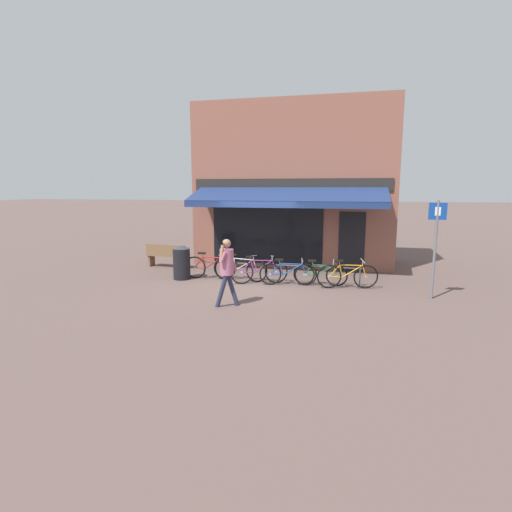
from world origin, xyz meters
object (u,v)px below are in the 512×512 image
at_px(bicycle_orange, 347,276).
at_px(park_bench, 167,255).
at_px(bicycle_blue, 288,273).
at_px(bicycle_green, 320,274).
at_px(parking_sign, 436,240).
at_px(bicycle_red, 210,267).
at_px(pedestrian_adult, 227,265).
at_px(bicycle_silver, 240,269).
at_px(bicycle_purple, 259,271).
at_px(litter_bin, 182,262).

xyz_separation_m(bicycle_orange, park_bench, (-6.58, 1.71, 0.08)).
distance_m(bicycle_blue, bicycle_green, 0.97).
bearing_deg(bicycle_orange, parking_sign, -26.88).
xyz_separation_m(bicycle_red, pedestrian_adult, (1.48, -2.78, 0.66)).
xyz_separation_m(bicycle_green, park_bench, (-5.77, 1.52, 0.11)).
xyz_separation_m(bicycle_silver, pedestrian_adult, (0.45, -2.80, 0.67)).
bearing_deg(bicycle_purple, litter_bin, 160.15).
xyz_separation_m(bicycle_purple, bicycle_green, (1.88, 0.13, -0.03)).
xyz_separation_m(bicycle_red, bicycle_purple, (1.69, -0.21, -0.00)).
bearing_deg(pedestrian_adult, bicycle_green, -134.17).
relative_size(bicycle_green, pedestrian_adult, 0.96).
xyz_separation_m(bicycle_green, parking_sign, (3.02, -0.77, 1.24)).
bearing_deg(litter_bin, bicycle_purple, 0.59).
distance_m(litter_bin, parking_sign, 7.56).
distance_m(bicycle_blue, pedestrian_adult, 2.85).
relative_size(bicycle_red, bicycle_silver, 0.96).
distance_m(bicycle_orange, litter_bin, 5.25).
bearing_deg(bicycle_purple, bicycle_blue, -23.62).
height_order(bicycle_green, pedestrian_adult, pedestrian_adult).
distance_m(bicycle_purple, park_bench, 4.23).
bearing_deg(bicycle_red, parking_sign, -10.72).
bearing_deg(bicycle_green, litter_bin, -179.04).
height_order(bicycle_silver, bicycle_purple, bicycle_purple).
bearing_deg(bicycle_red, park_bench, 143.47).
height_order(bicycle_silver, park_bench, park_bench).
height_order(bicycle_purple, bicycle_blue, bicycle_purple).
bearing_deg(park_bench, bicycle_blue, -14.89).
bearing_deg(bicycle_green, parking_sign, -15.20).
bearing_deg(pedestrian_adult, bicycle_blue, -120.58).
bearing_deg(litter_bin, bicycle_blue, -0.41).
relative_size(bicycle_orange, park_bench, 1.09).
bearing_deg(park_bench, litter_bin, -47.01).
relative_size(bicycle_silver, pedestrian_adult, 1.05).
distance_m(bicycle_red, bicycle_silver, 1.04).
relative_size(litter_bin, parking_sign, 0.42).
height_order(litter_bin, parking_sign, parking_sign).
xyz_separation_m(litter_bin, parking_sign, (7.47, -0.61, 1.04)).
bearing_deg(bicycle_green, bicycle_blue, -170.56).
bearing_deg(bicycle_purple, pedestrian_adult, -115.17).
distance_m(bicycle_red, parking_sign, 6.76).
distance_m(bicycle_silver, bicycle_blue, 1.60).
xyz_separation_m(bicycle_blue, park_bench, (-4.81, 1.70, 0.10)).
bearing_deg(litter_bin, bicycle_silver, 7.59).
relative_size(bicycle_orange, parking_sign, 0.68).
bearing_deg(pedestrian_adult, parking_sign, -165.72).
bearing_deg(park_bench, pedestrian_adult, -44.35).
bearing_deg(park_bench, bicycle_green, -10.22).
bearing_deg(bicycle_orange, bicycle_silver, 162.61).
xyz_separation_m(pedestrian_adult, litter_bin, (-2.35, 2.55, -0.49)).
distance_m(bicycle_red, bicycle_green, 3.57).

